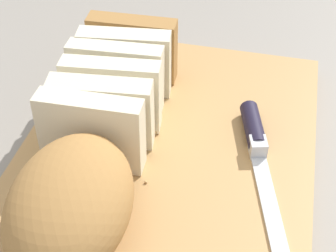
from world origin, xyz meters
TOP-DOWN VIEW (x-y plane):
  - ground_plane at (0.00, 0.00)m, footprint 3.00×3.00m
  - cutting_board at (0.00, 0.00)m, footprint 0.42×0.33m
  - bread_loaf at (-0.05, 0.07)m, footprint 0.35×0.13m
  - bread_knife at (0.01, -0.10)m, footprint 0.27×0.09m
  - crumb_near_knife at (-0.06, 0.01)m, footprint 0.00×0.00m
  - crumb_near_loaf at (0.02, 0.02)m, footprint 0.01×0.01m

SIDE VIEW (x-z plane):
  - ground_plane at x=0.00m, z-range 0.00..0.00m
  - cutting_board at x=0.00m, z-range 0.00..0.02m
  - crumb_near_knife at x=-0.06m, z-range 0.02..0.03m
  - crumb_near_loaf at x=0.02m, z-range 0.02..0.03m
  - bread_knife at x=0.01m, z-range 0.02..0.04m
  - bread_loaf at x=-0.05m, z-range 0.02..0.11m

